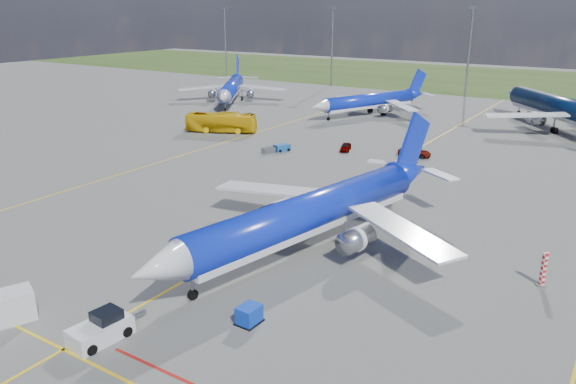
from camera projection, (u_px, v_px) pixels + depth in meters
The scene contains 16 objects.
ground at pixel (240, 249), 54.61m from camera, with size 400.00×400.00×0.00m, color #585856.
grass_strip at pixel (534, 83), 174.29m from camera, with size 400.00×80.00×0.01m, color #2D4719.
taxiway_lines at pixel (365, 180), 76.62m from camera, with size 60.25×160.00×0.02m.
floodlight_masts at pixel (554, 51), 133.29m from camera, with size 202.20×0.50×22.70m.
warning_post at pixel (544, 269), 47.14m from camera, with size 0.50×0.50×3.00m, color red.
bg_jet_nw at pixel (232, 102), 138.68m from camera, with size 29.26×38.41×10.06m, color #0D24C0, non-canonical shape.
bg_jet_nnw at pixel (369, 115), 122.42m from camera, with size 25.71×33.74×8.84m, color #0D24C0, non-canonical shape.
bg_jet_n at pixel (559, 130), 107.65m from camera, with size 34.62×45.43×11.90m, color #071A3C, non-canonical shape.
main_airliner at pixel (308, 249), 54.66m from camera, with size 31.55×41.42×10.85m, color #0D24C0, non-canonical shape.
pushback_tug at pixel (102, 329), 39.64m from camera, with size 2.70×6.14×2.05m.
uld_container at pixel (249, 315), 41.73m from camera, with size 1.38×1.73×1.38m, color #0D37BB.
apron_bus at pixel (221, 122), 105.12m from camera, with size 3.11×13.30×3.70m, color #E5B40D.
service_car_a at pixel (346, 147), 91.84m from camera, with size 1.52×3.77×1.29m, color #999999.
service_car_b at pixel (415, 152), 88.18m from camera, with size 2.36×5.11×1.42m, color #999999.
service_car_c at pixel (400, 166), 80.65m from camera, with size 1.96×4.83×1.40m, color #999999.
baggage_tug_c at pixel (277, 149), 91.22m from camera, with size 3.19×5.00×1.10m.
Camera 1 is at (31.06, -39.57, 22.47)m, focal length 35.00 mm.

